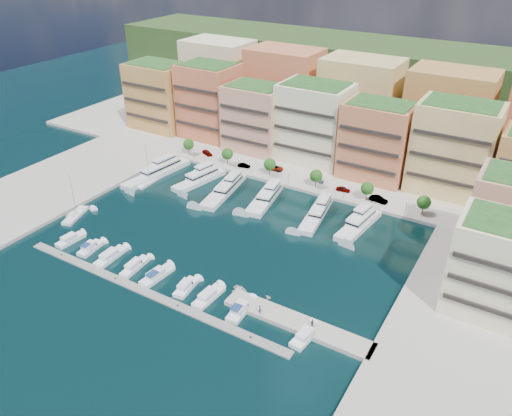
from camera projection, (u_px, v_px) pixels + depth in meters
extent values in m
plane|color=black|center=(233.00, 233.00, 129.99)|extent=(400.00, 400.00, 0.00)
cube|color=#9E998E|center=(329.00, 153.00, 176.19)|extent=(220.00, 64.00, 2.00)
cube|color=#9E998E|center=(478.00, 341.00, 96.22)|extent=(34.00, 76.00, 2.00)
cube|color=#9E998E|center=(48.00, 189.00, 151.83)|extent=(34.00, 76.00, 2.00)
cube|color=#1F3616|center=(375.00, 114.00, 211.97)|extent=(240.00, 40.00, 58.00)
cube|color=gray|center=(146.00, 293.00, 108.97)|extent=(72.00, 2.20, 0.35)
cube|color=#9E998E|center=(297.00, 325.00, 100.14)|extent=(32.00, 5.00, 2.00)
cube|color=#C68F48|center=(160.00, 97.00, 190.43)|extent=(22.00, 16.00, 24.00)
cube|color=black|center=(145.00, 102.00, 184.29)|extent=(20.24, 0.50, 0.90)
cube|color=#24491D|center=(156.00, 64.00, 184.32)|extent=(19.36, 14.08, 0.80)
cube|color=#CB6443|center=(209.00, 102.00, 181.57)|extent=(20.00, 16.00, 26.00)
cube|color=black|center=(196.00, 108.00, 175.42)|extent=(18.40, 0.50, 0.90)
cube|color=#24491D|center=(208.00, 65.00, 174.95)|extent=(17.60, 14.08, 0.80)
cube|color=tan|center=(256.00, 119.00, 171.64)|extent=(20.00, 15.00, 22.00)
cube|color=black|center=(244.00, 125.00, 165.87)|extent=(18.40, 0.50, 0.90)
cube|color=#24491D|center=(256.00, 86.00, 166.02)|extent=(17.60, 13.20, 0.80)
cube|color=beige|center=(314.00, 124.00, 162.98)|extent=(22.00, 16.00, 25.00)
cube|color=black|center=(303.00, 131.00, 156.83)|extent=(20.24, 0.50, 0.90)
cube|color=#24491D|center=(316.00, 85.00, 156.61)|extent=(19.36, 14.08, 0.80)
cube|color=#CB704C|center=(376.00, 141.00, 152.11)|extent=(20.00, 15.00, 23.00)
cube|color=black|center=(368.00, 150.00, 146.34)|extent=(18.40, 0.50, 0.90)
cube|color=#24491D|center=(381.00, 104.00, 146.24)|extent=(17.60, 13.20, 0.80)
cube|color=#F1D57F|center=(453.00, 149.00, 143.00)|extent=(22.00, 16.00, 26.00)
cube|color=black|center=(447.00, 159.00, 136.85)|extent=(20.24, 0.50, 0.90)
cube|color=#24491D|center=(463.00, 104.00, 136.39)|extent=(19.36, 14.08, 0.80)
cube|color=black|center=(508.00, 239.00, 105.76)|extent=(16.56, 0.50, 0.90)
cube|color=beige|center=(499.00, 269.00, 98.24)|extent=(18.00, 14.00, 20.00)
cube|color=black|center=(494.00, 289.00, 92.84)|extent=(16.56, 0.50, 0.90)
cube|color=beige|center=(219.00, 78.00, 201.91)|extent=(26.00, 18.00, 30.00)
cube|color=#CB704C|center=(284.00, 89.00, 188.45)|extent=(26.00, 18.00, 30.00)
cube|color=#F1D57F|center=(359.00, 102.00, 175.00)|extent=(26.00, 18.00, 30.00)
cube|color=#C68F48|center=(447.00, 116.00, 161.55)|extent=(26.00, 18.00, 30.00)
cylinder|color=#473323|center=(189.00, 150.00, 171.66)|extent=(0.24, 0.24, 3.00)
sphere|color=#174814|center=(189.00, 144.00, 170.55)|extent=(3.80, 3.80, 3.80)
cylinder|color=#473323|center=(228.00, 160.00, 164.48)|extent=(0.24, 0.24, 3.00)
sphere|color=#174814|center=(227.00, 154.00, 163.37)|extent=(3.80, 3.80, 3.80)
cylinder|color=#473323|center=(270.00, 171.00, 157.31)|extent=(0.24, 0.24, 3.00)
sphere|color=#174814|center=(270.00, 164.00, 156.20)|extent=(3.80, 3.80, 3.80)
cylinder|color=#473323|center=(316.00, 182.00, 150.13)|extent=(0.24, 0.24, 3.00)
sphere|color=#174814|center=(316.00, 176.00, 149.02)|extent=(3.80, 3.80, 3.80)
cylinder|color=#473323|center=(366.00, 195.00, 142.96)|extent=(0.24, 0.24, 3.00)
sphere|color=#174814|center=(367.00, 188.00, 141.85)|extent=(3.80, 3.80, 3.80)
cylinder|color=#473323|center=(423.00, 210.00, 135.78)|extent=(0.24, 0.24, 3.00)
sphere|color=#174814|center=(424.00, 202.00, 134.67)|extent=(3.80, 3.80, 3.80)
cylinder|color=black|center=(194.00, 154.00, 167.90)|extent=(0.10, 0.10, 4.00)
sphere|color=#FFF2CC|center=(194.00, 148.00, 166.89)|extent=(0.30, 0.30, 0.30)
cylinder|color=black|center=(239.00, 165.00, 159.83)|extent=(0.10, 0.10, 4.00)
sphere|color=#FFF2CC|center=(239.00, 159.00, 158.82)|extent=(0.30, 0.30, 0.30)
cylinder|color=black|center=(289.00, 178.00, 151.76)|extent=(0.10, 0.10, 4.00)
sphere|color=#FFF2CC|center=(289.00, 172.00, 150.75)|extent=(0.30, 0.30, 0.30)
cylinder|color=black|center=(344.00, 192.00, 143.69)|extent=(0.10, 0.10, 4.00)
sphere|color=#FFF2CC|center=(345.00, 186.00, 142.67)|extent=(0.30, 0.30, 0.30)
cylinder|color=black|center=(406.00, 208.00, 135.61)|extent=(0.10, 0.10, 4.00)
sphere|color=#FFF2CC|center=(407.00, 201.00, 134.60)|extent=(0.30, 0.30, 0.30)
cube|color=white|center=(157.00, 175.00, 159.53)|extent=(7.54, 26.27, 2.30)
cube|color=white|center=(162.00, 166.00, 160.45)|extent=(5.34, 14.59, 1.80)
cube|color=black|center=(162.00, 166.00, 160.45)|extent=(5.41, 14.66, 0.55)
cube|color=white|center=(165.00, 159.00, 161.21)|extent=(3.59, 8.04, 1.40)
cylinder|color=#B2B2B7|center=(168.00, 153.00, 161.58)|extent=(0.14, 0.14, 1.80)
cube|color=white|center=(199.00, 182.00, 155.49)|extent=(7.88, 19.81, 2.30)
cube|color=white|center=(203.00, 173.00, 155.92)|extent=(5.49, 11.12, 1.80)
cube|color=black|center=(203.00, 173.00, 155.92)|extent=(5.56, 11.19, 0.55)
cube|color=white|center=(205.00, 167.00, 156.28)|extent=(3.65, 6.19, 1.40)
cylinder|color=#B2B2B7|center=(207.00, 161.00, 156.36)|extent=(0.14, 0.14, 1.80)
cube|color=black|center=(199.00, 183.00, 155.71)|extent=(7.93, 19.87, 0.35)
cube|color=white|center=(224.00, 192.00, 149.33)|extent=(8.32, 23.66, 2.30)
cube|color=white|center=(228.00, 183.00, 150.05)|extent=(5.83, 13.21, 1.80)
cube|color=black|center=(228.00, 183.00, 150.05)|extent=(5.90, 13.28, 0.55)
cube|color=white|center=(231.00, 176.00, 150.65)|extent=(3.89, 7.32, 1.40)
cylinder|color=#B2B2B7|center=(234.00, 169.00, 150.90)|extent=(0.14, 0.14, 1.80)
cube|color=white|center=(265.00, 200.00, 144.77)|extent=(8.15, 20.17, 2.30)
cube|color=white|center=(268.00, 192.00, 145.23)|extent=(5.78, 11.32, 1.80)
cube|color=black|center=(268.00, 192.00, 145.23)|extent=(5.85, 11.39, 0.55)
cube|color=white|center=(271.00, 185.00, 145.61)|extent=(3.88, 6.30, 1.40)
cylinder|color=#B2B2B7|center=(273.00, 178.00, 145.69)|extent=(0.14, 0.14, 1.80)
cube|color=white|center=(316.00, 216.00, 136.94)|extent=(7.15, 21.06, 2.30)
cube|color=white|center=(319.00, 207.00, 137.47)|extent=(5.04, 11.75, 1.80)
cube|color=black|center=(319.00, 207.00, 137.47)|extent=(5.11, 11.82, 0.55)
cube|color=white|center=(322.00, 199.00, 137.91)|extent=(3.38, 6.50, 1.40)
cylinder|color=#B2B2B7|center=(325.00, 192.00, 138.04)|extent=(0.14, 0.14, 1.80)
cube|color=black|center=(316.00, 218.00, 137.16)|extent=(7.21, 21.12, 0.35)
cube|color=white|center=(358.00, 227.00, 132.20)|extent=(6.60, 19.39, 2.30)
cube|color=white|center=(362.00, 217.00, 132.60)|extent=(4.86, 10.80, 1.80)
cube|color=black|center=(362.00, 217.00, 132.60)|extent=(4.93, 10.86, 0.55)
cube|color=white|center=(364.00, 209.00, 132.94)|extent=(3.35, 5.97, 1.40)
cylinder|color=#B2B2B7|center=(366.00, 202.00, 133.01)|extent=(0.14, 0.14, 1.80)
cube|color=white|center=(71.00, 241.00, 126.41)|extent=(3.07, 7.68, 1.40)
cube|color=white|center=(69.00, 237.00, 125.49)|extent=(2.25, 3.74, 1.10)
cube|color=black|center=(74.00, 235.00, 126.73)|extent=(1.87, 0.22, 0.55)
cube|color=white|center=(91.00, 249.00, 123.17)|extent=(3.51, 7.31, 1.40)
cube|color=white|center=(89.00, 245.00, 122.27)|extent=(2.51, 3.60, 1.10)
cube|color=black|center=(93.00, 244.00, 123.44)|extent=(1.99, 0.32, 0.55)
cube|color=navy|center=(86.00, 245.00, 121.29)|extent=(2.15, 2.31, 0.12)
cube|color=white|center=(111.00, 257.00, 120.10)|extent=(3.32, 9.31, 1.40)
cube|color=white|center=(109.00, 254.00, 119.12)|extent=(2.45, 4.51, 1.10)
cube|color=black|center=(115.00, 251.00, 120.61)|extent=(2.05, 0.21, 0.55)
cube|color=white|center=(135.00, 267.00, 116.58)|extent=(3.18, 8.89, 1.40)
cube|color=white|center=(133.00, 264.00, 115.62)|extent=(2.25, 4.33, 1.10)
cube|color=black|center=(139.00, 261.00, 117.04)|extent=(1.74, 0.25, 0.55)
cube|color=white|center=(157.00, 276.00, 113.56)|extent=(3.48, 9.09, 1.40)
cube|color=white|center=(156.00, 273.00, 112.59)|extent=(2.51, 4.43, 1.10)
cube|color=black|center=(161.00, 270.00, 114.04)|extent=(2.04, 0.25, 0.55)
cube|color=navy|center=(152.00, 273.00, 111.43)|extent=(2.17, 2.81, 0.12)
cube|color=white|center=(186.00, 288.00, 109.85)|extent=(3.48, 7.40, 1.40)
cube|color=white|center=(185.00, 285.00, 108.94)|extent=(2.46, 3.64, 1.10)
cube|color=black|center=(189.00, 282.00, 110.12)|extent=(1.90, 0.33, 0.55)
cube|color=white|center=(209.00, 298.00, 107.11)|extent=(3.16, 8.57, 1.40)
cube|color=white|center=(207.00, 294.00, 106.15)|extent=(2.36, 4.15, 1.10)
cube|color=black|center=(212.00, 291.00, 107.54)|extent=(2.04, 0.18, 0.55)
cube|color=white|center=(241.00, 311.00, 103.46)|extent=(3.37, 8.26, 1.40)
cube|color=white|center=(239.00, 307.00, 102.52)|extent=(2.46, 4.02, 1.10)
cube|color=black|center=(244.00, 304.00, 103.85)|extent=(2.03, 0.24, 0.55)
cube|color=navy|center=(237.00, 308.00, 101.44)|extent=(2.14, 2.56, 0.12)
cube|color=white|center=(305.00, 337.00, 96.79)|extent=(3.48, 7.83, 1.40)
cube|color=white|center=(305.00, 333.00, 95.87)|extent=(2.47, 3.84, 1.10)
cube|color=black|center=(308.00, 330.00, 97.12)|extent=(1.93, 0.31, 0.55)
cube|color=white|center=(148.00, 183.00, 155.21)|extent=(3.16, 9.44, 1.20)
cube|color=white|center=(146.00, 181.00, 154.08)|extent=(1.73, 2.41, 0.60)
cylinder|color=#B2B2B7|center=(147.00, 163.00, 152.30)|extent=(0.14, 0.14, 12.00)
cylinder|color=#B2B2B7|center=(145.00, 180.00, 153.38)|extent=(0.31, 4.19, 0.10)
cube|color=white|center=(76.00, 216.00, 137.27)|extent=(5.83, 10.25, 1.20)
cube|color=white|center=(72.00, 215.00, 136.09)|extent=(2.39, 2.88, 0.60)
cylinder|color=#B2B2B7|center=(73.00, 194.00, 134.38)|extent=(0.14, 0.14, 12.00)
cylinder|color=#B2B2B7|center=(70.00, 213.00, 135.37)|extent=(1.53, 4.24, 0.10)
imported|color=silver|center=(241.00, 290.00, 109.04)|extent=(4.55, 3.75, 0.82)
imported|color=beige|center=(268.00, 297.00, 107.10)|extent=(1.66, 1.49, 0.77)
imported|color=gray|center=(207.00, 153.00, 171.67)|extent=(4.91, 3.54, 1.55)
imported|color=gray|center=(244.00, 166.00, 162.70)|extent=(4.31, 2.35, 1.35)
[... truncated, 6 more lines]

